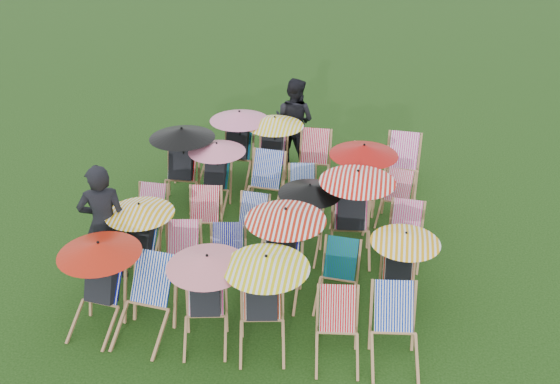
% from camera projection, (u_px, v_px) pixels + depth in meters
% --- Properties ---
extents(ground, '(100.00, 100.00, 0.00)m').
position_uv_depth(ground, '(273.00, 249.00, 10.23)').
color(ground, black).
rests_on(ground, ground).
extents(deckchair_0, '(1.09, 1.16, 1.30)m').
position_uv_depth(deckchair_0, '(98.00, 285.00, 8.27)').
color(deckchair_0, '#A7784E').
rests_on(deckchair_0, ground).
extents(deckchair_1, '(0.79, 1.02, 1.03)m').
position_uv_depth(deckchair_1, '(144.00, 303.00, 8.20)').
color(deckchair_1, '#A7784E').
rests_on(deckchair_1, ground).
extents(deckchair_2, '(1.06, 1.16, 1.26)m').
position_uv_depth(deckchair_2, '(206.00, 298.00, 8.05)').
color(deckchair_2, '#A7784E').
rests_on(deckchair_2, ground).
extents(deckchair_3, '(1.11, 1.21, 1.32)m').
position_uv_depth(deckchair_3, '(263.00, 301.00, 7.95)').
color(deckchair_3, '#A7784E').
rests_on(deckchair_3, ground).
extents(deckchair_4, '(0.67, 0.86, 0.87)m').
position_uv_depth(deckchair_4, '(338.00, 331.00, 7.83)').
color(deckchair_4, '#A7784E').
rests_on(deckchair_4, ground).
extents(deckchair_5, '(0.73, 0.94, 0.94)m').
position_uv_depth(deckchair_5, '(395.00, 331.00, 7.79)').
color(deckchair_5, '#A7784E').
rests_on(deckchair_5, ground).
extents(deckchair_6, '(1.02, 1.09, 1.22)m').
position_uv_depth(deckchair_6, '(137.00, 240.00, 9.30)').
color(deckchair_6, '#A7784E').
rests_on(deckchair_6, ground).
extents(deckchair_7, '(0.71, 0.90, 0.88)m').
position_uv_depth(deckchair_7, '(182.00, 258.00, 9.23)').
color(deckchair_7, '#A7784E').
rests_on(deckchair_7, ground).
extents(deckchair_8, '(0.70, 0.88, 0.87)m').
position_uv_depth(deckchair_8, '(227.00, 261.00, 9.17)').
color(deckchair_8, '#A7784E').
rests_on(deckchair_8, ground).
extents(deckchair_9, '(1.16, 1.20, 1.37)m').
position_uv_depth(deckchair_9, '(281.00, 251.00, 8.89)').
color(deckchair_9, '#A7784E').
rests_on(deckchair_9, ground).
extents(deckchair_10, '(0.64, 0.85, 0.87)m').
position_uv_depth(deckchair_10, '(337.00, 277.00, 8.83)').
color(deckchair_10, '#A7784E').
rests_on(deckchair_10, ground).
extents(deckchair_11, '(0.97, 1.02, 1.15)m').
position_uv_depth(deckchair_11, '(400.00, 269.00, 8.71)').
color(deckchair_11, '#A7784E').
rests_on(deckchair_11, ground).
extents(deckchair_12, '(0.57, 0.79, 0.85)m').
position_uv_depth(deckchair_12, '(148.00, 216.00, 10.34)').
color(deckchair_12, '#A7784E').
rests_on(deckchair_12, ground).
extents(deckchair_13, '(0.68, 0.88, 0.89)m').
position_uv_depth(deckchair_13, '(203.00, 220.00, 10.17)').
color(deckchair_13, '#A7784E').
rests_on(deckchair_13, ground).
extents(deckchair_14, '(0.61, 0.81, 0.83)m').
position_uv_depth(deckchair_14, '(250.00, 225.00, 10.09)').
color(deckchair_14, '#A7784E').
rests_on(deckchair_14, ground).
extents(deckchair_15, '(1.00, 1.05, 1.19)m').
position_uv_depth(deckchair_15, '(306.00, 218.00, 9.87)').
color(deckchair_15, '#A7784E').
rests_on(deckchair_15, ground).
extents(deckchair_16, '(1.20, 1.28, 1.42)m').
position_uv_depth(deckchair_16, '(353.00, 212.00, 9.80)').
color(deckchair_16, '#A7784E').
rests_on(deckchair_16, ground).
extents(deckchair_17, '(0.63, 0.84, 0.87)m').
position_uv_depth(deckchair_17, '(405.00, 235.00, 9.79)').
color(deckchair_17, '#A7784E').
rests_on(deckchair_17, ground).
extents(deckchair_18, '(1.18, 1.24, 1.40)m').
position_uv_depth(deckchair_18, '(180.00, 164.00, 11.32)').
color(deckchair_18, '#A7784E').
rests_on(deckchair_18, ground).
extents(deckchair_19, '(1.02, 1.07, 1.21)m').
position_uv_depth(deckchair_19, '(214.00, 174.00, 11.18)').
color(deckchair_19, '#A7784E').
rests_on(deckchair_19, ground).
extents(deckchair_20, '(0.74, 0.98, 1.00)m').
position_uv_depth(deckchair_20, '(263.00, 185.00, 11.12)').
color(deckchair_20, '#A7784E').
rests_on(deckchair_20, ground).
extents(deckchair_21, '(0.66, 0.83, 0.82)m').
position_uv_depth(deckchair_21, '(302.00, 193.00, 11.05)').
color(deckchair_21, '#A7784E').
rests_on(deckchair_21, ground).
extents(deckchair_22, '(1.17, 1.25, 1.39)m').
position_uv_depth(deckchair_22, '(358.00, 182.00, 10.74)').
color(deckchair_22, '#A7784E').
rests_on(deckchair_22, ground).
extents(deckchair_23, '(0.69, 0.86, 0.84)m').
position_uv_depth(deckchair_23, '(395.00, 200.00, 10.82)').
color(deckchair_23, '#A7784E').
rests_on(deckchair_23, ground).
extents(deckchair_24, '(0.62, 0.80, 0.81)m').
position_uv_depth(deckchair_24, '(192.00, 158.00, 12.31)').
color(deckchair_24, '#A7784E').
rests_on(deckchair_24, ground).
extents(deckchair_25, '(1.15, 1.19, 1.36)m').
position_uv_depth(deckchair_25, '(237.00, 144.00, 12.13)').
color(deckchair_25, '#A7784E').
rests_on(deckchair_25, ground).
extents(deckchair_26, '(1.11, 1.14, 1.31)m').
position_uv_depth(deckchair_26, '(272.00, 149.00, 12.01)').
color(deckchair_26, '#A7784E').
rests_on(deckchair_26, ground).
extents(deckchair_27, '(0.67, 0.93, 1.00)m').
position_uv_depth(deckchair_27, '(313.00, 161.00, 11.99)').
color(deckchair_27, '#A7784E').
rests_on(deckchair_27, ground).
extents(deckchair_28, '(0.71, 0.87, 0.85)m').
position_uv_depth(deckchair_28, '(361.00, 170.00, 11.80)').
color(deckchair_28, '#A7784E').
rests_on(deckchair_28, ground).
extents(deckchair_29, '(0.74, 0.99, 1.03)m').
position_uv_depth(deckchair_29, '(402.00, 166.00, 11.76)').
color(deckchair_29, '#A7784E').
rests_on(deckchair_29, ground).
extents(person_left, '(0.81, 0.69, 1.90)m').
position_uv_depth(person_left, '(104.00, 224.00, 9.12)').
color(person_left, black).
rests_on(person_left, ground).
extents(person_rear, '(1.06, 0.94, 1.80)m').
position_uv_depth(person_rear, '(294.00, 121.00, 12.71)').
color(person_rear, black).
rests_on(person_rear, ground).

